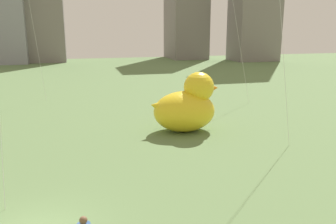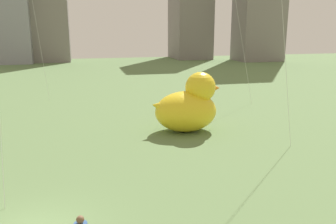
{
  "view_description": "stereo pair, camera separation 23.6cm",
  "coord_description": "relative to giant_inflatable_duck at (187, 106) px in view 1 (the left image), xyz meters",
  "views": [
    {
      "loc": [
        1.76,
        -11.76,
        7.1
      ],
      "look_at": [
        5.94,
        4.23,
        3.09
      ],
      "focal_mm": 38.1,
      "sensor_mm": 36.0,
      "label": 1
    },
    {
      "loc": [
        1.99,
        -11.82,
        7.1
      ],
      "look_at": [
        5.94,
        4.23,
        3.09
      ],
      "focal_mm": 38.1,
      "sensor_mm": 36.0,
      "label": 2
    }
  ],
  "objects": [
    {
      "name": "giant_inflatable_duck",
      "position": [
        0.0,
        0.0,
        0.0
      ],
      "size": [
        4.91,
        3.15,
        4.07
      ],
      "color": "yellow",
      "rests_on": "ground"
    }
  ]
}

